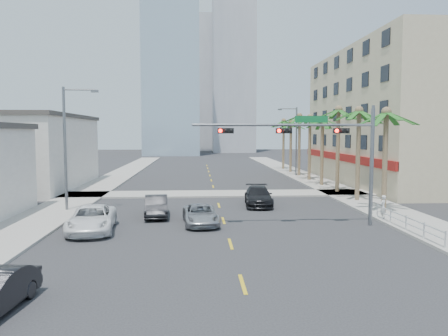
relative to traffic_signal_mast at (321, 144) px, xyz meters
name	(u,v)px	position (x,y,z in m)	size (l,w,h in m)	color
ground	(238,268)	(-5.78, -7.95, -5.06)	(260.00, 260.00, 0.00)	#262628
sidewalk_right	(350,196)	(6.22, 12.05, -4.99)	(4.00, 120.00, 0.15)	gray
sidewalk_left	(78,198)	(-17.78, 12.05, -4.99)	(4.00, 120.00, 0.15)	gray
sidewalk_cross	(216,194)	(-5.78, 14.05, -4.99)	(80.00, 4.00, 0.15)	gray
building_right	(407,117)	(16.21, 22.05, 2.43)	(15.25, 28.00, 15.00)	#C7B48C
building_left_far	(24,153)	(-25.28, 20.05, -1.46)	(11.00, 18.00, 7.20)	beige
tower_far_left	(172,60)	(-13.78, 87.05, 18.94)	(14.00, 14.00, 48.00)	#99B2C6
tower_far_right	(233,48)	(3.22, 102.05, 24.94)	(12.00, 12.00, 60.00)	#ADADB2
tower_far_center	(193,85)	(-8.78, 117.05, 15.94)	(16.00, 16.00, 42.00)	#ADADB2
traffic_signal_mast	(321,144)	(0.00, 0.00, 0.00)	(11.12, 0.54, 7.20)	slate
palm_tree_0	(386,113)	(5.82, 4.05, 2.02)	(4.80, 4.80, 7.80)	brown
palm_tree_1	(359,112)	(5.82, 9.25, 2.37)	(4.80, 4.80, 8.16)	brown
palm_tree_2	(339,111)	(5.82, 14.45, 2.72)	(4.80, 4.80, 8.52)	brown
palm_tree_3	(323,120)	(5.82, 19.65, 2.02)	(4.80, 4.80, 7.80)	brown
palm_tree_4	(310,118)	(5.82, 24.85, 2.37)	(4.80, 4.80, 8.16)	brown
palm_tree_5	(300,117)	(5.82, 30.05, 2.72)	(4.80, 4.80, 8.52)	brown
palm_tree_6	(291,123)	(5.82, 35.25, 2.02)	(4.80, 4.80, 7.80)	brown
palm_tree_7	(284,121)	(5.82, 40.45, 2.37)	(4.80, 4.80, 8.16)	brown
streetlight_left	(68,142)	(-16.78, 6.05, 0.00)	(2.55, 0.25, 9.00)	slate
streetlight_right	(295,138)	(5.21, 30.05, 0.00)	(2.55, 0.25, 9.00)	slate
guardrail	(406,221)	(4.52, -1.95, -4.39)	(0.08, 8.08, 1.00)	silver
car_parked_far	(92,219)	(-13.60, -0.65, -4.31)	(2.48, 5.38, 1.49)	white
car_lane_left	(156,206)	(-10.30, 3.72, -4.35)	(1.51, 4.34, 1.43)	black
car_lane_center	(201,215)	(-7.28, 0.93, -4.44)	(2.08, 4.50, 1.25)	#AFB0B4
car_lane_right	(258,196)	(-2.69, 7.77, -4.32)	(2.09, 5.14, 1.49)	black
pedestrian	(383,207)	(4.52, 1.23, -4.14)	(0.57, 0.37, 1.55)	silver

